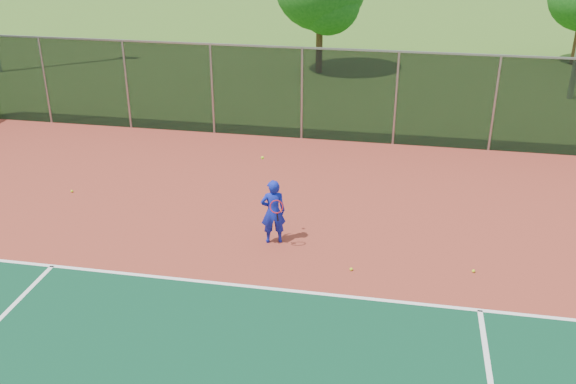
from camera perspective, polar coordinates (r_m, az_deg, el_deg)
court_apron at (r=12.25m, az=7.56°, el=-12.13°), size 30.00×20.00×0.02m
fence_back at (r=20.64m, az=9.57°, el=8.26°), size 30.00×0.06×3.03m
tennis_player at (r=14.60m, az=-1.33°, el=-1.74°), size 0.66×0.68×2.08m
practice_ball_0 at (r=14.34m, az=16.17°, el=-6.76°), size 0.07×0.07×0.07m
practice_ball_2 at (r=13.91m, az=5.65°, el=-6.84°), size 0.07×0.07×0.07m
practice_ball_4 at (r=18.34m, az=-18.66°, el=0.07°), size 0.07×0.07×0.07m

